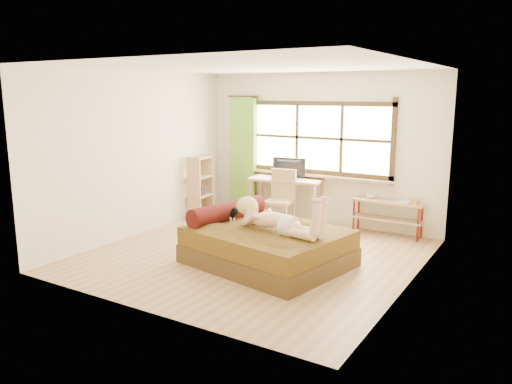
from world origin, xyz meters
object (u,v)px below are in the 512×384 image
Objects in this scene: chair at (281,195)px; bookshelf at (200,186)px; bed at (265,244)px; pipe_shelf at (388,210)px; woman at (276,209)px; kitten at (229,212)px; desk at (286,184)px.

chair is 0.88× the size of bookshelf.
bookshelf is at bearing 156.44° from bed.
bed is at bearing -114.44° from pipe_shelf.
bookshelf is (-2.60, 1.70, -0.21)m from woman.
bookshelf reaches higher than kitten.
desk reaches higher than kitten.
bookshelf reaches higher than desk.
chair is (-0.93, 1.86, -0.24)m from woman.
desk is at bearing 121.64° from bed.
pipe_shelf is at bearing -3.22° from desk.
woman is at bearing -5.71° from bed.
chair reaches higher than kitten.
kitten is 1.71m from chair.
bed is 1.96m from chair.
chair is at bearing 102.78° from kitten.
woman is at bearing -40.48° from bookshelf.
pipe_shelf is at bearing 8.17° from chair.
pipe_shelf is at bearing 62.82° from kitten.
pipe_shelf is 3.50m from bookshelf.
woman is at bearing -72.30° from desk.
desk reaches higher than bed.
kitten is 2.78m from pipe_shelf.
pipe_shelf is (1.71, 2.18, -0.19)m from kitten.
woman is 1.38× the size of chair.
bookshelf is at bearing -169.45° from pipe_shelf.
kitten is 0.22× the size of desk.
chair is at bearing -1.95° from bookshelf.
bookshelf is (-2.40, 1.65, 0.32)m from bed.
bed is at bearing -74.92° from chair.
desk is at bearing 125.53° from woman.
desk is (-0.14, 2.06, 0.08)m from kitten.
kitten is (-0.67, 0.09, 0.35)m from bed.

